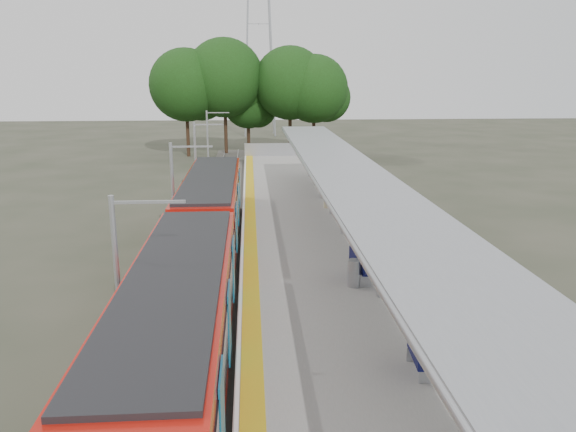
# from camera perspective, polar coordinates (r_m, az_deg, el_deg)

# --- Properties ---
(trackbed) EXTENTS (3.00, 70.00, 0.24)m
(trackbed) POSITION_cam_1_polar(r_m,az_deg,el_deg) (29.48, -7.62, -2.58)
(trackbed) COLOR #59544C
(trackbed) RESTS_ON ground
(platform) EXTENTS (6.00, 50.00, 1.00)m
(platform) POSITION_cam_1_polar(r_m,az_deg,el_deg) (29.42, 1.14, -1.72)
(platform) COLOR gray
(platform) RESTS_ON ground
(tactile_strip) EXTENTS (0.60, 50.00, 0.02)m
(tactile_strip) POSITION_cam_1_polar(r_m,az_deg,el_deg) (29.17, -3.85, -0.84)
(tactile_strip) COLOR gold
(tactile_strip) RESTS_ON platform
(end_fence) EXTENTS (6.00, 0.10, 1.20)m
(end_fence) POSITION_cam_1_polar(r_m,az_deg,el_deg) (53.63, -1.20, 6.78)
(end_fence) COLOR #9EA0A5
(end_fence) RESTS_ON platform
(train) EXTENTS (2.74, 27.60, 3.62)m
(train) POSITION_cam_1_polar(r_m,az_deg,el_deg) (22.13, -8.90, -3.13)
(train) COLOR black
(train) RESTS_ON ground
(canopy) EXTENTS (3.27, 38.00, 3.66)m
(canopy) POSITION_cam_1_polar(r_m,az_deg,el_deg) (25.09, 5.61, 4.10)
(canopy) COLOR #9EA0A5
(canopy) RESTS_ON platform
(tree_cluster) EXTENTS (20.74, 8.92, 12.29)m
(tree_cluster) POSITION_cam_1_polar(r_m,az_deg,el_deg) (60.75, -3.90, 13.15)
(tree_cluster) COLOR #382316
(tree_cluster) RESTS_ON ground
(catenary_masts) EXTENTS (2.08, 48.16, 5.40)m
(catenary_masts) POSITION_cam_1_polar(r_m,az_deg,el_deg) (28.00, -11.44, 2.26)
(catenary_masts) COLOR #9EA0A5
(catenary_masts) RESTS_ON ground
(bench_near) EXTENTS (0.54, 1.44, 0.96)m
(bench_near) POSITION_cam_1_polar(r_m,az_deg,el_deg) (15.42, 13.00, -13.54)
(bench_near) COLOR #0E1047
(bench_near) RESTS_ON platform
(bench_mid) EXTENTS (0.73, 1.71, 1.13)m
(bench_mid) POSITION_cam_1_polar(r_m,az_deg,el_deg) (21.33, 7.31, -5.03)
(bench_mid) COLOR #0E1047
(bench_mid) RESTS_ON platform
(bench_far) EXTENTS (0.74, 1.38, 0.90)m
(bench_far) POSITION_cam_1_polar(r_m,az_deg,el_deg) (35.92, 4.39, 2.80)
(bench_far) COLOR #0E1047
(bench_far) RESTS_ON platform
(info_pillar_far) EXTENTS (0.44, 0.44, 1.97)m
(info_pillar_far) POSITION_cam_1_polar(r_m,az_deg,el_deg) (32.67, 4.04, 2.32)
(info_pillar_far) COLOR beige
(info_pillar_far) RESTS_ON platform
(litter_bin) EXTENTS (0.53, 0.53, 1.01)m
(litter_bin) POSITION_cam_1_polar(r_m,az_deg,el_deg) (20.80, 6.75, -5.78)
(litter_bin) COLOR #9EA0A5
(litter_bin) RESTS_ON platform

